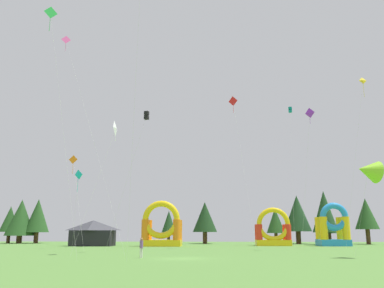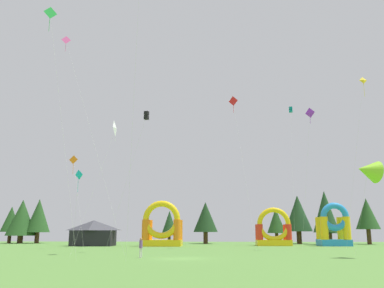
# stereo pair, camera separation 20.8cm
# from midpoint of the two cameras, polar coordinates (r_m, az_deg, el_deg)

# --- Properties ---
(ground_plane) EXTENTS (120.00, 120.00, 0.00)m
(ground_plane) POSITION_cam_midpoint_polar(r_m,az_deg,el_deg) (38.12, -1.36, -15.75)
(ground_plane) COLOR #548438
(kite_black_box) EXTENTS (5.14, 1.53, 17.05)m
(kite_black_box) POSITION_cam_midpoint_polar(r_m,az_deg,el_deg) (51.10, -6.53, 3.91)
(kite_black_box) COLOR black
(kite_black_box) RESTS_ON ground_plane
(kite_white_diamond) EXTENTS (3.50, 4.00, 14.40)m
(kite_white_diamond) POSITION_cam_midpoint_polar(r_m,az_deg,el_deg) (46.84, -10.65, 2.00)
(kite_white_diamond) COLOR white
(kite_white_diamond) RESTS_ON ground_plane
(kite_teal_box) EXTENTS (2.17, 7.51, 24.70)m
(kite_teal_box) POSITION_cam_midpoint_polar(r_m,az_deg,el_deg) (76.82, 13.52, 4.60)
(kite_teal_box) COLOR #0C7F7A
(kite_teal_box) RESTS_ON ground_plane
(kite_purple_diamond) EXTENTS (1.32, 6.43, 18.89)m
(kite_purple_diamond) POSITION_cam_midpoint_polar(r_m,az_deg,el_deg) (58.75, 16.01, 3.96)
(kite_purple_diamond) COLOR purple
(kite_purple_diamond) RESTS_ON ground_plane
(kite_red_diamond) EXTENTS (2.70, 6.98, 22.51)m
(kite_red_diamond) POSITION_cam_midpoint_polar(r_m,az_deg,el_deg) (63.24, 5.75, 5.76)
(kite_red_diamond) COLOR red
(kite_red_diamond) RESTS_ON ground_plane
(kite_orange_diamond) EXTENTS (4.00, 4.20, 12.94)m
(kite_orange_diamond) POSITION_cam_midpoint_polar(r_m,az_deg,el_deg) (61.38, -16.35, -2.31)
(kite_orange_diamond) COLOR orange
(kite_orange_diamond) RESTS_ON ground_plane
(kite_pink_diamond) EXTENTS (10.33, 5.43, 27.27)m
(kite_pink_diamond) POSITION_cam_midpoint_polar(r_m,az_deg,el_deg) (57.03, -17.21, 13.21)
(kite_pink_diamond) COLOR #EA599E
(kite_pink_diamond) RESTS_ON ground_plane
(kite_green_diamond) EXTENTS (4.99, 1.37, 24.42)m
(kite_green_diamond) POSITION_cam_midpoint_polar(r_m,az_deg,el_deg) (45.35, -19.31, 16.48)
(kite_green_diamond) COLOR green
(kite_green_diamond) RESTS_ON ground_plane
(kite_lime_delta) EXTENTS (2.73, 4.51, 9.36)m
(kite_lime_delta) POSITION_cam_midpoint_polar(r_m,az_deg,el_deg) (42.78, 23.28, -3.44)
(kite_lime_delta) COLOR #8CD826
(kite_lime_delta) RESTS_ON ground_plane
(kite_yellow_diamond) EXTENTS (3.83, 2.99, 24.11)m
(kite_yellow_diamond) POSITION_cam_midpoint_polar(r_m,az_deg,el_deg) (64.16, 22.71, 7.75)
(kite_yellow_diamond) COLOR yellow
(kite_yellow_diamond) RESTS_ON ground_plane
(kite_cyan_diamond) EXTENTS (2.18, 4.47, 10.92)m
(kite_cyan_diamond) POSITION_cam_midpoint_polar(r_m,az_deg,el_deg) (61.74, -15.79, -4.31)
(kite_cyan_diamond) COLOR #19B7CC
(kite_cyan_diamond) RESTS_ON ground_plane
(person_near_camera) EXTENTS (0.44, 0.44, 1.82)m
(person_near_camera) POSITION_cam_midpoint_polar(r_m,az_deg,el_deg) (39.26, -7.26, -13.97)
(person_near_camera) COLOR silver
(person_near_camera) RESTS_ON ground_plane
(inflatable_yellow_castle) EXTENTS (6.39, 4.41, 7.35)m
(inflatable_yellow_castle) POSITION_cam_midpoint_polar(r_m,az_deg,el_deg) (68.62, -4.36, -11.89)
(inflatable_yellow_castle) COLOR yellow
(inflatable_yellow_castle) RESTS_ON ground_plane
(inflatable_red_slide) EXTENTS (4.90, 4.52, 7.11)m
(inflatable_red_slide) POSITION_cam_midpoint_polar(r_m,az_deg,el_deg) (73.82, 19.08, -11.24)
(inflatable_red_slide) COLOR #268CD8
(inflatable_red_slide) RESTS_ON ground_plane
(inflatable_blue_arch) EXTENTS (5.82, 3.64, 6.38)m
(inflatable_blue_arch) POSITION_cam_midpoint_polar(r_m,az_deg,el_deg) (72.14, 11.21, -12.05)
(inflatable_blue_arch) COLOR yellow
(inflatable_blue_arch) RESTS_ON ground_plane
(festival_tent) EXTENTS (6.87, 4.23, 4.22)m
(festival_tent) POSITION_cam_midpoint_polar(r_m,az_deg,el_deg) (72.06, -13.78, -12.02)
(festival_tent) COLOR black
(festival_tent) RESTS_ON ground_plane
(tree_row_0) EXTENTS (3.97, 3.97, 7.49)m
(tree_row_0) POSITION_cam_midpoint_polar(r_m,az_deg,el_deg) (93.92, -24.19, -9.59)
(tree_row_0) COLOR #4C331E
(tree_row_0) RESTS_ON ground_plane
(tree_row_1) EXTENTS (6.04, 6.04, 8.86)m
(tree_row_1) POSITION_cam_midpoint_polar(r_m,az_deg,el_deg) (92.54, -22.89, -9.47)
(tree_row_1) COLOR #4C331E
(tree_row_1) RESTS_ON ground_plane
(tree_row_2) EXTENTS (4.90, 4.90, 9.00)m
(tree_row_2) POSITION_cam_midpoint_polar(r_m,az_deg,el_deg) (91.51, -20.86, -9.37)
(tree_row_2) COLOR #4C331E
(tree_row_2) RESTS_ON ground_plane
(tree_row_3) EXTENTS (3.07, 3.07, 6.29)m
(tree_row_3) POSITION_cam_midpoint_polar(r_m,az_deg,el_deg) (79.63, -3.34, -11.00)
(tree_row_3) COLOR #4C331E
(tree_row_3) RESTS_ON ground_plane
(tree_row_4) EXTENTS (4.84, 4.84, 8.15)m
(tree_row_4) POSITION_cam_midpoint_polar(r_m,az_deg,el_deg) (82.72, 1.74, -10.21)
(tree_row_4) COLOR #4C331E
(tree_row_4) RESTS_ON ground_plane
(tree_row_5) EXTENTS (3.60, 3.60, 6.94)m
(tree_row_5) POSITION_cam_midpoint_polar(r_m,az_deg,el_deg) (83.83, 11.53, -10.49)
(tree_row_5) COLOR #4C331E
(tree_row_5) RESTS_ON ground_plane
(tree_row_6) EXTENTS (5.35, 5.35, 9.43)m
(tree_row_6) POSITION_cam_midpoint_polar(r_m,az_deg,el_deg) (84.43, 14.45, -9.40)
(tree_row_6) COLOR #4C331E
(tree_row_6) RESTS_ON ground_plane
(tree_row_7) EXTENTS (4.67, 4.67, 9.88)m
(tree_row_7) POSITION_cam_midpoint_polar(r_m,az_deg,el_deg) (80.90, 17.99, -9.00)
(tree_row_7) COLOR #4C331E
(tree_row_7) RESTS_ON ground_plane
(tree_row_8) EXTENTS (2.97, 2.97, 6.26)m
(tree_row_8) POSITION_cam_midpoint_polar(r_m,az_deg,el_deg) (84.11, 18.56, -10.35)
(tree_row_8) COLOR #4C331E
(tree_row_8) RESTS_ON ground_plane
(tree_row_9) EXTENTS (4.43, 4.43, 8.65)m
(tree_row_9) POSITION_cam_midpoint_polar(r_m,az_deg,el_deg) (86.11, 23.14, -9.00)
(tree_row_9) COLOR #4C331E
(tree_row_9) RESTS_ON ground_plane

